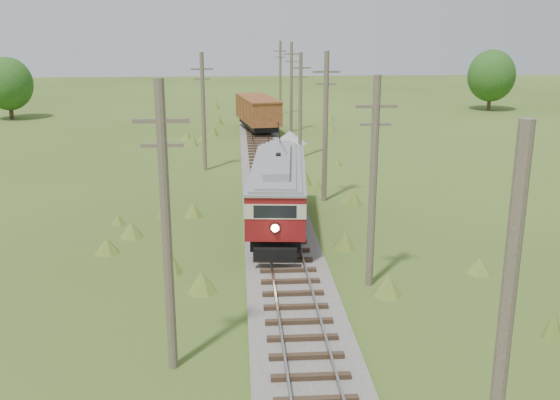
{
  "coord_description": "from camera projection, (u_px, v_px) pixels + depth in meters",
  "views": [
    {
      "loc": [
        -2.04,
        -5.71,
        10.39
      ],
      "look_at": [
        0.0,
        24.02,
        2.04
      ],
      "focal_mm": 40.0,
      "sensor_mm": 36.0,
      "label": 1
    }
  ],
  "objects": [
    {
      "name": "railbed_main",
      "position": [
        270.0,
        186.0,
        41.03
      ],
      "size": [
        3.6,
        96.0,
        0.57
      ],
      "color": "#605B54",
      "rests_on": "ground"
    },
    {
      "name": "streetcar",
      "position": [
        278.0,
        185.0,
        31.97
      ],
      "size": [
        3.72,
        11.68,
        5.29
      ],
      "rotation": [
        0.0,
        0.0,
        -0.09
      ],
      "color": "black",
      "rests_on": "ground"
    },
    {
      "name": "gondola",
      "position": [
        258.0,
        111.0,
        61.88
      ],
      "size": [
        4.45,
        9.47,
        3.02
      ],
      "rotation": [
        0.0,
        0.0,
        0.17
      ],
      "color": "black",
      "rests_on": "ground"
    },
    {
      "name": "gravel_pile",
      "position": [
        291.0,
        137.0,
        57.41
      ],
      "size": [
        2.95,
        3.13,
        1.07
      ],
      "color": "gray",
      "rests_on": "ground"
    },
    {
      "name": "utility_pole_r_1",
      "position": [
        503.0,
        342.0,
        12.24
      ],
      "size": [
        0.3,
        0.3,
        8.8
      ],
      "color": "brown",
      "rests_on": "ground"
    },
    {
      "name": "utility_pole_r_2",
      "position": [
        373.0,
        182.0,
        24.74
      ],
      "size": [
        1.6,
        0.3,
        8.6
      ],
      "color": "brown",
      "rests_on": "ground"
    },
    {
      "name": "utility_pole_r_3",
      "position": [
        325.0,
        126.0,
        37.17
      ],
      "size": [
        1.6,
        0.3,
        9.0
      ],
      "color": "brown",
      "rests_on": "ground"
    },
    {
      "name": "utility_pole_r_4",
      "position": [
        300.0,
        105.0,
        49.73
      ],
      "size": [
        1.6,
        0.3,
        8.4
      ],
      "color": "brown",
      "rests_on": "ground"
    },
    {
      "name": "utility_pole_r_5",
      "position": [
        291.0,
        86.0,
        62.17
      ],
      "size": [
        1.6,
        0.3,
        8.9
      ],
      "color": "brown",
      "rests_on": "ground"
    },
    {
      "name": "utility_pole_r_6",
      "position": [
        280.0,
        77.0,
        74.68
      ],
      "size": [
        1.6,
        0.3,
        8.7
      ],
      "color": "brown",
      "rests_on": "ground"
    },
    {
      "name": "utility_pole_l_a",
      "position": [
        166.0,
        228.0,
        18.43
      ],
      "size": [
        1.6,
        0.3,
        9.0
      ],
      "color": "brown",
      "rests_on": "ground"
    },
    {
      "name": "utility_pole_l_b",
      "position": [
        203.0,
        111.0,
        45.36
      ],
      "size": [
        1.6,
        0.3,
        8.6
      ],
      "color": "brown",
      "rests_on": "ground"
    },
    {
      "name": "tree_mid_a",
      "position": [
        8.0,
        84.0,
        70.82
      ],
      "size": [
        5.46,
        5.46,
        7.03
      ],
      "color": "#38281C",
      "rests_on": "ground"
    },
    {
      "name": "tree_mid_b",
      "position": [
        491.0,
        76.0,
        78.41
      ],
      "size": [
        5.88,
        5.88,
        7.57
      ],
      "color": "#38281C",
      "rests_on": "ground"
    }
  ]
}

